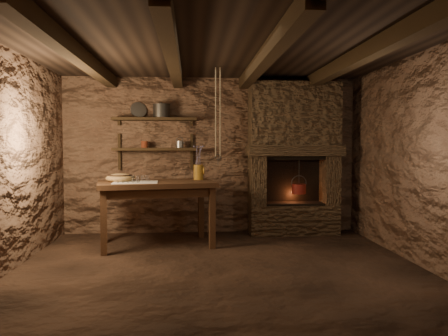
{
  "coord_description": "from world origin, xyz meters",
  "views": [
    {
      "loc": [
        -0.3,
        -4.78,
        1.36
      ],
      "look_at": [
        0.12,
        0.9,
        1.06
      ],
      "focal_mm": 35.0,
      "sensor_mm": 36.0,
      "label": 1
    }
  ],
  "objects": [
    {
      "name": "pewter_cutlery_row",
      "position": [
        -1.03,
        0.94,
        0.89
      ],
      "size": [
        0.49,
        0.21,
        0.01
      ],
      "primitive_type": null,
      "rotation": [
        0.0,
        0.0,
        0.06
      ],
      "color": "gray",
      "rests_on": "linen_cloth"
    },
    {
      "name": "beam_mid_right",
      "position": [
        0.5,
        0.0,
        2.31
      ],
      "size": [
        0.14,
        3.95,
        0.16
      ],
      "primitive_type": "cube",
      "color": "black",
      "rests_on": "ceiling"
    },
    {
      "name": "back_wall",
      "position": [
        0.0,
        2.0,
        1.2
      ],
      "size": [
        4.5,
        0.04,
        2.4
      ],
      "primitive_type": "cube",
      "color": "#4E3224",
      "rests_on": "floor"
    },
    {
      "name": "red_pot",
      "position": [
        1.32,
        1.72,
        0.71
      ],
      "size": [
        0.27,
        0.27,
        0.54
      ],
      "rotation": [
        0.0,
        0.0,
        0.31
      ],
      "color": "maroon",
      "rests_on": "hearth"
    },
    {
      "name": "drinking_glasses",
      "position": [
        -1.02,
        1.07,
        0.92
      ],
      "size": [
        0.18,
        0.06,
        0.07
      ],
      "primitive_type": null,
      "color": "white",
      "rests_on": "linen_cloth"
    },
    {
      "name": "hearth",
      "position": [
        1.25,
        1.77,
        1.23
      ],
      "size": [
        1.43,
        0.51,
        2.3
      ],
      "color": "#392A1C",
      "rests_on": "floor"
    },
    {
      "name": "shelf_lower",
      "position": [
        -0.85,
        1.84,
        1.3
      ],
      "size": [
        1.25,
        0.3,
        0.04
      ],
      "primitive_type": "cube",
      "color": "black",
      "rests_on": "back_wall"
    },
    {
      "name": "left_wall",
      "position": [
        -2.25,
        0.0,
        1.2
      ],
      "size": [
        0.04,
        4.0,
        2.4
      ],
      "primitive_type": "cube",
      "color": "#4E3224",
      "rests_on": "floor"
    },
    {
      "name": "beam_far_left",
      "position": [
        -1.5,
        0.0,
        2.31
      ],
      "size": [
        0.14,
        3.95,
        0.16
      ],
      "primitive_type": "cube",
      "color": "black",
      "rests_on": "ceiling"
    },
    {
      "name": "iron_stockpot",
      "position": [
        -0.75,
        1.84,
        1.86
      ],
      "size": [
        0.31,
        0.31,
        0.19
      ],
      "primitive_type": "cylinder",
      "rotation": [
        0.0,
        0.0,
        0.28
      ],
      "color": "#2D2A28",
      "rests_on": "shelf_upper"
    },
    {
      "name": "floor",
      "position": [
        0.0,
        0.0,
        0.0
      ],
      "size": [
        4.5,
        4.5,
        0.0
      ],
      "primitive_type": "plane",
      "color": "black",
      "rests_on": "ground"
    },
    {
      "name": "beam_mid_left",
      "position": [
        -0.5,
        0.0,
        2.31
      ],
      "size": [
        0.14,
        3.95,
        0.16
      ],
      "primitive_type": "cube",
      "color": "black",
      "rests_on": "ceiling"
    },
    {
      "name": "small_kettle",
      "position": [
        -0.48,
        1.84,
        1.37
      ],
      "size": [
        0.17,
        0.14,
        0.16
      ],
      "primitive_type": null,
      "rotation": [
        0.0,
        0.0,
        -0.22
      ],
      "color": "#9C9C97",
      "rests_on": "shelf_lower"
    },
    {
      "name": "beam_far_right",
      "position": [
        1.5,
        0.0,
        2.31
      ],
      "size": [
        0.14,
        3.95,
        0.16
      ],
      "primitive_type": "cube",
      "color": "black",
      "rests_on": "ceiling"
    },
    {
      "name": "right_wall",
      "position": [
        2.25,
        0.0,
        1.2
      ],
      "size": [
        0.04,
        4.0,
        2.4
      ],
      "primitive_type": "cube",
      "color": "#4E3224",
      "rests_on": "floor"
    },
    {
      "name": "front_wall",
      "position": [
        0.0,
        -2.0,
        1.2
      ],
      "size": [
        4.5,
        0.04,
        2.4
      ],
      "primitive_type": "cube",
      "color": "#4E3224",
      "rests_on": "floor"
    },
    {
      "name": "work_table",
      "position": [
        -0.78,
        1.11,
        0.47
      ],
      "size": [
        1.66,
        1.14,
        0.87
      ],
      "rotation": [
        0.0,
        0.0,
        0.18
      ],
      "color": "#362013",
      "rests_on": "floor"
    },
    {
      "name": "ceiling",
      "position": [
        0.0,
        0.0,
        2.4
      ],
      "size": [
        4.5,
        4.0,
        0.04
      ],
      "primitive_type": "cube",
      "color": "black",
      "rests_on": "back_wall"
    },
    {
      "name": "hanging_ropes",
      "position": [
        0.05,
        1.05,
        1.8
      ],
      "size": [
        0.08,
        0.08,
        1.2
      ],
      "primitive_type": null,
      "color": "tan",
      "rests_on": "ceiling"
    },
    {
      "name": "tin_pan",
      "position": [
        -1.11,
        1.94,
        1.89
      ],
      "size": [
        0.27,
        0.19,
        0.24
      ],
      "primitive_type": "cylinder",
      "rotation": [
        1.26,
        0.0,
        0.37
      ],
      "color": "#9C9C97",
      "rests_on": "shelf_upper"
    },
    {
      "name": "wooden_bowl",
      "position": [
        -1.26,
        1.13,
        0.92
      ],
      "size": [
        0.45,
        0.45,
        0.13
      ],
      "primitive_type": "ellipsoid",
      "rotation": [
        0.0,
        0.0,
        0.24
      ],
      "color": "olive",
      "rests_on": "work_table"
    },
    {
      "name": "stoneware_jug",
      "position": [
        -0.2,
        1.37,
        1.08
      ],
      "size": [
        0.17,
        0.16,
        0.49
      ],
      "rotation": [
        0.0,
        0.0,
        -0.21
      ],
      "color": "#8D601B",
      "rests_on": "work_table"
    },
    {
      "name": "rusty_tin",
      "position": [
        -1.01,
        1.84,
        1.37
      ],
      "size": [
        0.13,
        0.13,
        0.1
      ],
      "primitive_type": "cylinder",
      "rotation": [
        0.0,
        0.0,
        -0.4
      ],
      "color": "#5E2212",
      "rests_on": "shelf_lower"
    },
    {
      "name": "linen_cloth",
      "position": [
        -1.03,
        0.96,
        0.88
      ],
      "size": [
        0.6,
        0.49,
        0.01
      ],
      "primitive_type": "cube",
      "rotation": [
        0.0,
        0.0,
        0.06
      ],
      "color": "white",
      "rests_on": "work_table"
    },
    {
      "name": "shelf_upper",
      "position": [
        -0.85,
        1.84,
        1.75
      ],
      "size": [
        1.25,
        0.3,
        0.04
      ],
      "primitive_type": "cube",
      "color": "black",
      "rests_on": "back_wall"
    }
  ]
}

